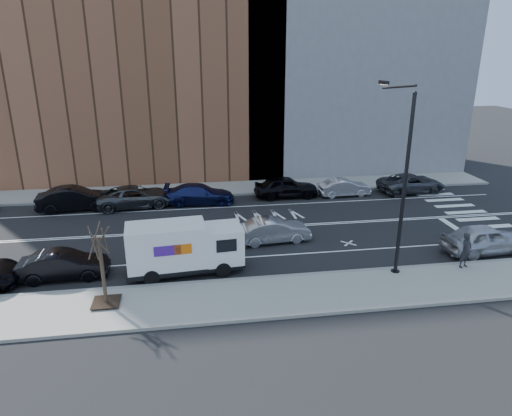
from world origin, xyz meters
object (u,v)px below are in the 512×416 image
object	(u,v)px
far_parked_b	(74,199)
fedex_van	(184,247)
pedestrian	(466,250)
near_parked_front	(485,239)
driving_sedan	(274,230)

from	to	relation	value
far_parked_b	fedex_van	bearing A→B (deg)	-151.13
far_parked_b	pedestrian	world-z (taller)	pedestrian
far_parked_b	pedestrian	size ratio (longest dim) A/B	2.71
near_parked_front	driving_sedan	bearing A→B (deg)	69.43
far_parked_b	driving_sedan	distance (m)	15.01
far_parked_b	near_parked_front	bearing A→B (deg)	-120.58
near_parked_front	pedestrian	size ratio (longest dim) A/B	2.59
far_parked_b	near_parked_front	xyz separation A→B (m)	(24.23, -11.05, -0.01)
near_parked_front	pedestrian	distance (m)	2.92
fedex_van	near_parked_front	world-z (taller)	fedex_van
fedex_van	driving_sedan	world-z (taller)	fedex_van
fedex_van	driving_sedan	size ratio (longest dim) A/B	1.39
fedex_van	pedestrian	bearing A→B (deg)	-12.28
far_parked_b	near_parked_front	world-z (taller)	far_parked_b
fedex_van	near_parked_front	distance (m)	16.58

